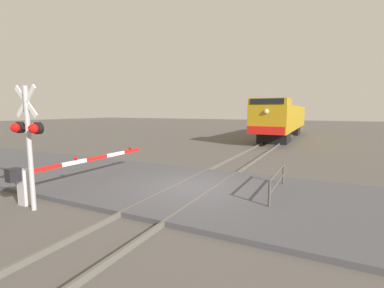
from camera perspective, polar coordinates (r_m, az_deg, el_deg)
name	(u,v)px	position (r m, az deg, el deg)	size (l,w,h in m)	color
ground_plane	(193,191)	(10.20, 0.11, -9.86)	(160.00, 160.00, 0.00)	#514C47
rail_track_left	(176,187)	(10.50, -3.44, -8.94)	(0.08, 80.00, 0.15)	#59544C
rail_track_right	(210,191)	(9.89, 3.89, -9.96)	(0.08, 80.00, 0.15)	#59544C
road_surface	(193,189)	(10.18, 0.11, -9.45)	(36.00, 6.27, 0.15)	#47474C
locomotive	(282,119)	(30.83, 18.54, 5.07)	(3.08, 18.07, 3.97)	black
crossing_signal	(28,135)	(9.17, -31.33, 1.60)	(1.18, 0.33, 3.70)	#ADADB2
crossing_gate	(51,175)	(10.55, -27.66, -5.73)	(0.36, 6.26, 1.24)	silver
guard_railing	(277,180)	(9.70, 17.57, -7.26)	(0.08, 2.87, 0.95)	#4C4742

